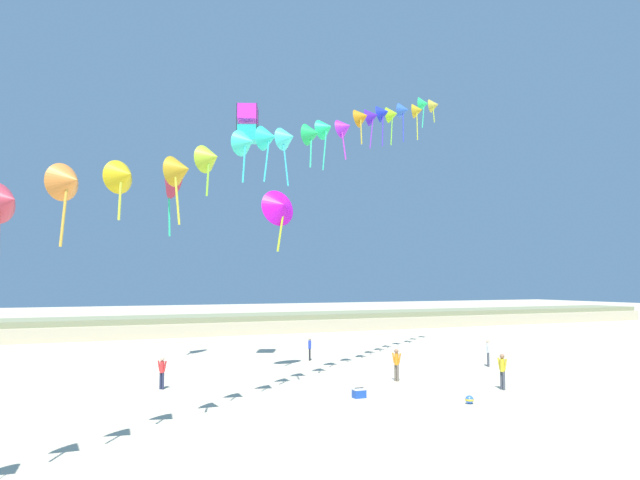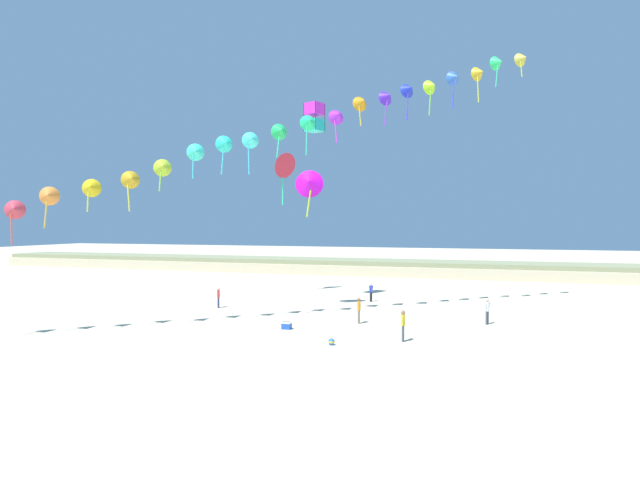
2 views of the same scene
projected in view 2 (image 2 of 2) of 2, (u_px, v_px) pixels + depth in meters
ground_plane at (226, 375)px, 21.48m from camera, size 240.00×240.00×0.00m
dune_ridge at (392, 267)px, 64.47m from camera, size 120.00×8.01×1.84m
person_near_left at (371, 291)px, 41.74m from camera, size 0.31×0.52×1.55m
person_near_right at (359, 308)px, 32.54m from camera, size 0.30×0.58×1.70m
person_mid_center at (218, 296)px, 38.68m from camera, size 0.42×0.47×1.59m
person_far_left at (403, 323)px, 27.49m from camera, size 0.24×0.61×1.75m
person_far_right at (487, 309)px, 32.22m from camera, size 0.39×0.55×1.70m
kite_banner_string at (296, 125)px, 33.57m from camera, size 31.35×24.71×20.21m
large_kite_low_lead at (314, 117)px, 41.94m from camera, size 1.68×1.68×2.37m
large_kite_mid_trail at (309, 183)px, 38.07m from camera, size 2.37×1.57×3.78m
large_kite_high_solo at (283, 165)px, 46.72m from camera, size 2.52×2.86×5.07m
beach_cooler at (287, 326)px, 30.82m from camera, size 0.58×0.41×0.46m
beach_ball at (331, 342)px, 26.74m from camera, size 0.36×0.36×0.36m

